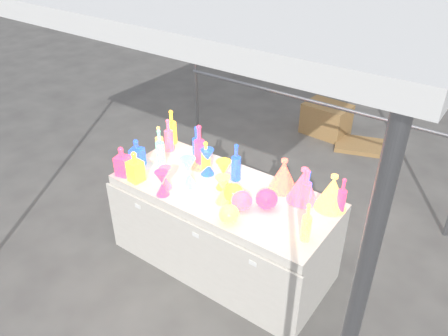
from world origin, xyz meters
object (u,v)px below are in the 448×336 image
Objects in this scene: decanter_0 at (135,166)px; hourglass_0 at (162,183)px; bottle_0 at (172,127)px; lampshade_0 at (200,155)px; globe_0 at (233,193)px; display_table at (223,227)px; cardboard_box_closed at (326,119)px.

decanter_0 is 1.28× the size of hourglass_0.
bottle_0 reaches higher than lampshade_0.
bottle_0 is 2.12× the size of globe_0.
decanter_0 is 0.55m from lampshade_0.
bottle_0 reaches higher than globe_0.
decanter_0 is at bearing 175.73° from hourglass_0.
hourglass_0 is at bearing -151.81° from globe_0.
display_table is 11.71× the size of globe_0.
hourglass_0 is at bearing -86.30° from cardboard_box_closed.
display_table is 0.88m from decanter_0.
display_table is 1.07m from bottle_0.
decanter_0 reaches higher than lampshade_0.
globe_0 is 0.57m from lampshade_0.
cardboard_box_closed is 2.77× the size of hourglass_0.
display_table is 8.09× the size of lampshade_0.
display_table is 3.20× the size of cardboard_box_closed.
lampshade_0 is at bearing -87.08° from cardboard_box_closed.
cardboard_box_closed is 2.95m from globe_0.
hourglass_0 is (-0.35, -0.33, 0.48)m from display_table.
display_table is 0.46m from globe_0.
display_table is 2.80m from cardboard_box_closed.
lampshade_0 is (-0.38, 0.18, 0.49)m from display_table.
decanter_0 is 0.83m from globe_0.
bottle_0 reaches higher than hourglass_0.
display_table is 0.64m from lampshade_0.
globe_0 reaches higher than cardboard_box_closed.
lampshade_0 is at bearing 93.56° from hourglass_0.
cardboard_box_closed is at bearing 82.00° from lampshade_0.
decanter_0 is 0.31m from hourglass_0.
decanter_0 is (-0.33, -3.08, 0.67)m from cardboard_box_closed.
bottle_0 is (-0.53, -2.42, 0.71)m from cardboard_box_closed.
lampshade_0 is (0.47, -0.18, -0.05)m from bottle_0.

